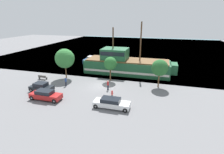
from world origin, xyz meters
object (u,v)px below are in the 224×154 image
pirate_ship (126,64)px  bench_promenade_east (43,77)px  moored_boat_dockside (93,61)px  parked_car_curb_mid (46,95)px  fire_hydrant (112,93)px  parked_car_curb_front (111,103)px  parked_car_curb_rear (41,87)px  pedestrian_walking_far (108,85)px  pedestrian_walking_near (66,81)px

pirate_ship → bench_promenade_east: size_ratio=10.93×
moored_boat_dockside → parked_car_curb_mid: moored_boat_dockside is taller
fire_hydrant → parked_car_curb_front: bearing=-75.3°
pirate_ship → parked_car_curb_rear: pirate_ship is taller
parked_car_curb_mid → pedestrian_walking_far: 9.97m
parked_car_curb_front → moored_boat_dockside: bearing=117.4°
pirate_ship → parked_car_curb_rear: size_ratio=5.11×
moored_boat_dockside → parked_car_curb_mid: size_ratio=1.14×
fire_hydrant → pedestrian_walking_near: 9.19m
parked_car_curb_front → pedestrian_walking_near: 11.49m
parked_car_curb_front → fire_hydrant: bearing=104.7°
parked_car_curb_mid → pedestrian_walking_far: size_ratio=2.82×
bench_promenade_east → pedestrian_walking_near: size_ratio=1.05×
pirate_ship → parked_car_curb_front: 16.12m
pirate_ship → pedestrian_walking_far: size_ratio=11.46×
fire_hydrant → pedestrian_walking_far: pedestrian_walking_far is taller
pirate_ship → fire_hydrant: size_ratio=25.47×
parked_car_curb_front → parked_car_curb_mid: 10.17m
moored_boat_dockside → pedestrian_walking_near: size_ratio=3.24×
parked_car_curb_mid → pirate_ship: bearing=61.6°
parked_car_curb_rear → pedestrian_walking_near: size_ratio=2.25×
bench_promenade_east → pedestrian_walking_far: pedestrian_walking_far is taller
parked_car_curb_rear → bench_promenade_east: bearing=125.2°
parked_car_curb_front → parked_car_curb_mid: parked_car_curb_mid is taller
parked_car_curb_front → fire_hydrant: 4.11m
moored_boat_dockside → parked_car_curb_rear: moored_boat_dockside is taller
pedestrian_walking_near → bench_promenade_east: bearing=163.6°
parked_car_curb_front → parked_car_curb_rear: 13.00m
pedestrian_walking_far → moored_boat_dockside: bearing=119.3°
parked_car_curb_mid → pedestrian_walking_far: pedestrian_walking_far is taller
moored_boat_dockside → parked_car_curb_rear: 19.90m
pirate_ship → parked_car_curb_rear: 17.95m
pirate_ship → pedestrian_walking_far: 10.27m
parked_car_curb_mid → fire_hydrant: 10.07m
parked_car_curb_mid → pedestrian_walking_far: bearing=38.0°
parked_car_curb_mid → bench_promenade_east: bearing=129.2°
parked_car_curb_front → bench_promenade_east: size_ratio=2.78×
moored_boat_dockside → parked_car_curb_front: bearing=-62.6°
fire_hydrant → bench_promenade_east: size_ratio=0.43×
parked_car_curb_front → pedestrian_walking_near: (-10.10, 5.48, 0.16)m
pirate_ship → pedestrian_walking_far: bearing=-95.4°
moored_boat_dockside → pedestrian_walking_far: bearing=-60.7°
bench_promenade_east → parked_car_curb_mid: bearing=-50.8°
moored_boat_dockside → parked_car_curb_rear: bearing=-93.9°
pirate_ship → bench_promenade_east: (-15.04, -8.67, -1.52)m
parked_car_curb_front → pedestrian_walking_near: size_ratio=2.93×
parked_car_curb_front → parked_car_curb_rear: bearing=170.0°
pirate_ship → pedestrian_walking_near: (-8.75, -10.52, -1.11)m
parked_car_curb_rear → pedestrian_walking_far: 11.10m
moored_boat_dockside → bench_promenade_east: 15.57m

